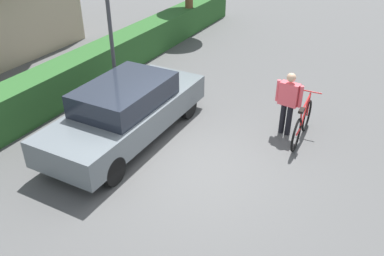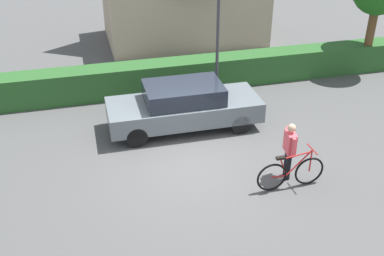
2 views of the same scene
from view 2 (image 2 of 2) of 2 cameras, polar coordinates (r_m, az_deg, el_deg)
ground_plane at (r=12.57m, az=0.10°, el=-3.88°), size 60.00×60.00×0.00m
hedge_row at (r=16.20m, az=-3.95°, el=6.22°), size 21.84×0.90×1.04m
parked_car_near at (r=13.74m, az=-1.00°, el=2.74°), size 4.47×1.69×1.39m
bicycle at (r=11.60m, az=11.91°, el=-5.37°), size 1.75×0.50×1.02m
person_rider at (r=11.68m, az=11.75°, el=-2.32°), size 0.26×0.63×1.53m
street_lamp at (r=14.60m, az=3.20°, el=13.06°), size 0.28×0.28×4.31m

